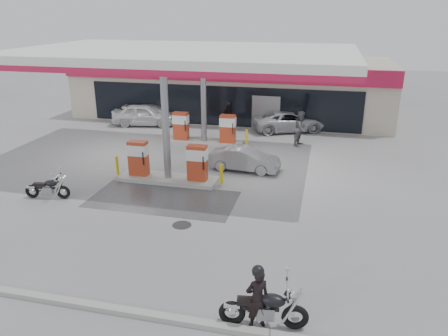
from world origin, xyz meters
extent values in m
plane|color=gray|center=(0.00, 0.00, 0.00)|extent=(90.00, 90.00, 0.00)
cube|color=#4C4C4F|center=(0.50, 0.00, 0.00)|extent=(6.00, 3.00, 0.00)
cylinder|color=#38383A|center=(2.00, -2.00, 0.00)|extent=(0.70, 0.70, 0.01)
cube|color=gray|center=(0.00, -7.00, 0.07)|extent=(28.00, 0.25, 0.15)
cube|color=beige|center=(0.00, 16.00, 2.00)|extent=(22.00, 8.00, 4.00)
cube|color=black|center=(0.00, 11.97, 1.40)|extent=(18.00, 0.10, 2.60)
cube|color=#B2163B|center=(0.00, 11.90, 3.50)|extent=(22.00, 0.25, 1.00)
cube|color=navy|center=(7.00, 11.85, 3.50)|extent=(3.50, 0.12, 0.80)
cube|color=gray|center=(3.00, 11.93, 1.10)|extent=(1.80, 0.14, 2.20)
cube|color=silver|center=(0.00, 5.00, 5.30)|extent=(16.00, 10.00, 0.60)
cube|color=#B2163B|center=(0.00, 0.05, 5.12)|extent=(16.00, 0.12, 0.24)
cube|color=#B2163B|center=(0.00, 9.95, 5.12)|extent=(16.00, 0.12, 0.24)
cylinder|color=gray|center=(0.00, 2.00, 2.59)|extent=(0.32, 0.32, 5.00)
cylinder|color=gray|center=(0.00, 8.00, 2.59)|extent=(0.32, 0.32, 5.00)
cube|color=#9E9E99|center=(0.00, 2.00, 0.09)|extent=(4.50, 1.30, 0.18)
cube|color=#A2351B|center=(-1.40, 2.00, 0.98)|extent=(0.85, 0.48, 1.60)
cube|color=#A2351B|center=(1.40, 2.00, 0.98)|extent=(0.85, 0.48, 1.60)
cube|color=silver|center=(-1.40, 2.00, 1.38)|extent=(0.88, 0.52, 0.50)
cube|color=silver|center=(1.40, 2.00, 1.38)|extent=(0.88, 0.52, 0.50)
cylinder|color=gold|center=(-2.50, 2.00, 0.54)|extent=(0.14, 0.14, 0.90)
cylinder|color=gold|center=(2.50, 2.00, 0.54)|extent=(0.14, 0.14, 0.90)
cube|color=#9E9E99|center=(0.00, 8.00, 0.09)|extent=(4.50, 1.30, 0.18)
cube|color=#A2351B|center=(-1.40, 8.00, 0.98)|extent=(0.85, 0.48, 1.60)
cube|color=#A2351B|center=(1.40, 8.00, 0.98)|extent=(0.85, 0.48, 1.60)
cube|color=silver|center=(-1.40, 8.00, 1.38)|extent=(0.88, 0.52, 0.50)
cube|color=silver|center=(1.40, 8.00, 1.38)|extent=(0.88, 0.52, 0.50)
cylinder|color=gold|center=(-2.50, 8.00, 0.54)|extent=(0.14, 0.14, 0.90)
cylinder|color=gold|center=(2.50, 8.00, 0.54)|extent=(0.14, 0.14, 0.90)
torus|color=black|center=(6.44, -6.54, 0.34)|extent=(0.68, 0.24, 0.67)
torus|color=black|center=(4.91, -6.74, 0.34)|extent=(0.68, 0.24, 0.67)
cube|color=gray|center=(5.72, -6.63, 0.42)|extent=(0.48, 0.32, 0.34)
cube|color=black|center=(5.55, -6.65, 0.54)|extent=(1.01, 0.24, 0.09)
ellipsoid|color=black|center=(5.88, -6.61, 0.78)|extent=(0.67, 0.44, 0.31)
cube|color=black|center=(5.33, -6.68, 0.71)|extent=(0.64, 0.35, 0.11)
cylinder|color=silver|center=(6.22, -6.57, 1.12)|extent=(0.15, 0.85, 0.04)
sphere|color=silver|center=(6.35, -6.55, 0.98)|extent=(0.20, 0.20, 0.20)
cylinder|color=silver|center=(5.14, -6.55, 0.31)|extent=(1.01, 0.22, 0.09)
imported|color=black|center=(5.51, -6.66, 0.81)|extent=(0.70, 0.63, 1.62)
torus|color=black|center=(-3.50, -0.89, 0.29)|extent=(0.59, 0.23, 0.57)
torus|color=black|center=(-4.80, -1.11, 0.29)|extent=(0.59, 0.23, 0.57)
cube|color=gray|center=(-4.11, -0.99, 0.36)|extent=(0.42, 0.29, 0.29)
cube|color=black|center=(-4.25, -1.02, 0.46)|extent=(0.87, 0.24, 0.08)
ellipsoid|color=black|center=(-3.97, -0.97, 0.67)|extent=(0.58, 0.39, 0.27)
cube|color=black|center=(-4.44, -1.05, 0.61)|extent=(0.56, 0.32, 0.10)
cylinder|color=silver|center=(-3.69, -0.92, 0.96)|extent=(0.16, 0.72, 0.03)
sphere|color=silver|center=(-3.57, -0.90, 0.84)|extent=(0.17, 0.17, 0.17)
cylinder|color=silver|center=(-4.60, -0.94, 0.27)|extent=(0.86, 0.22, 0.08)
imported|color=silver|center=(-5.08, 11.20, 0.72)|extent=(4.45, 2.42, 1.44)
imported|color=#505054|center=(5.46, 9.00, 1.00)|extent=(1.05, 1.18, 2.00)
imported|color=gray|center=(3.10, 4.20, 0.56)|extent=(3.50, 1.46, 1.12)
imported|color=gray|center=(-4.51, 12.00, 0.64)|extent=(4.61, 2.39, 1.28)
imported|color=#AFB2B8|center=(4.50, 12.00, 0.64)|extent=(5.08, 3.76, 1.28)
imported|color=black|center=(0.57, 11.80, 0.84)|extent=(1.01, 0.97, 1.69)
camera|label=1|loc=(6.78, -15.41, 7.38)|focal=35.00mm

